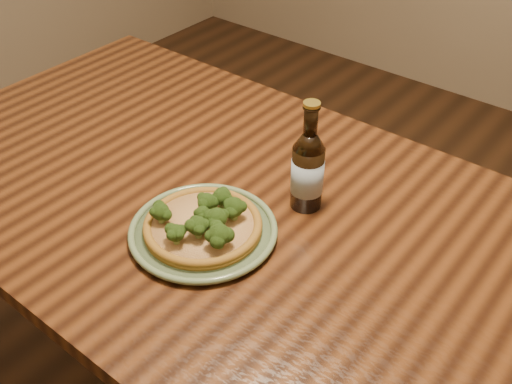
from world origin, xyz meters
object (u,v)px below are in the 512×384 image
Objects in this scene: table at (225,228)px; plate at (203,231)px; beer_bottle at (308,170)px; pizza at (204,224)px.

plate reaches higher than table.
beer_bottle reaches higher than table.
table is at bearing 113.38° from plate.
pizza is (0.00, -0.00, 0.02)m from plate.
beer_bottle is (0.15, 0.09, 0.18)m from table.
beer_bottle reaches higher than pizza.
beer_bottle reaches higher than plate.
table is 0.18m from pizza.
table is at bearing 114.51° from pizza.
table is 0.25m from beer_bottle.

